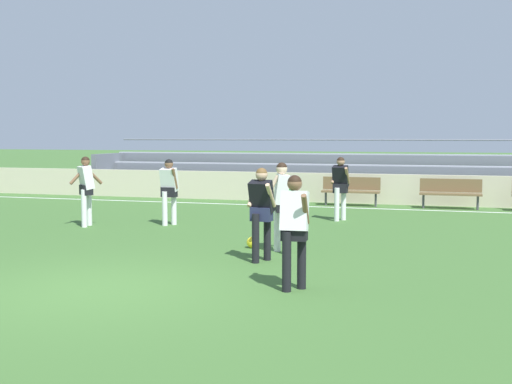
% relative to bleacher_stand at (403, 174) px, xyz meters
% --- Properties ---
extents(ground_plane, '(160.00, 160.00, 0.00)m').
position_rel_bleacher_stand_xyz_m(ground_plane, '(-3.38, -14.76, -0.85)').
color(ground_plane, '#3D662D').
extents(field_line_sideline, '(44.00, 0.12, 0.01)m').
position_rel_bleacher_stand_xyz_m(field_line_sideline, '(-3.38, -3.35, -0.85)').
color(field_line_sideline, white).
rests_on(field_line_sideline, ground).
extents(sideline_wall, '(48.00, 0.16, 0.97)m').
position_rel_bleacher_stand_xyz_m(sideline_wall, '(-3.38, -1.98, -0.37)').
color(sideline_wall, beige).
rests_on(sideline_wall, ground).
extents(bleacher_stand, '(22.96, 2.69, 2.07)m').
position_rel_bleacher_stand_xyz_m(bleacher_stand, '(0.00, 0.00, 0.00)').
color(bleacher_stand, '#9EA3AD').
rests_on(bleacher_stand, ground).
extents(bench_far_left, '(1.80, 0.40, 0.90)m').
position_rel_bleacher_stand_xyz_m(bench_far_left, '(-1.42, -2.75, -0.31)').
color(bench_far_left, brown).
rests_on(bench_far_left, ground).
extents(bench_near_bin, '(1.80, 0.40, 0.90)m').
position_rel_bleacher_stand_xyz_m(bench_near_bin, '(1.57, -2.75, -0.31)').
color(bench_near_bin, brown).
rests_on(bench_near_bin, ground).
extents(trash_bin, '(0.50, 0.50, 0.84)m').
position_rel_bleacher_stand_xyz_m(trash_bin, '(-3.36, -2.86, -0.43)').
color(trash_bin, '#2D7F3D').
rests_on(trash_bin, ground).
extents(player_dark_on_ball, '(0.48, 0.57, 1.64)m').
position_rel_bleacher_stand_xyz_m(player_dark_on_ball, '(-1.67, -12.11, 0.12)').
color(player_dark_on_ball, black).
rests_on(player_dark_on_ball, ground).
extents(player_white_trailing_run, '(0.63, 0.46, 1.70)m').
position_rel_bleacher_stand_xyz_m(player_white_trailing_run, '(-1.54, -11.18, 0.16)').
color(player_white_trailing_run, white).
rests_on(player_white_trailing_run, ground).
extents(player_white_wide_right, '(0.72, 0.48, 1.70)m').
position_rel_bleacher_stand_xyz_m(player_white_wide_right, '(-6.93, -9.12, 0.16)').
color(player_white_wide_right, white).
rests_on(player_white_wide_right, ground).
extents(player_white_wide_left, '(0.45, 0.57, 1.64)m').
position_rel_bleacher_stand_xyz_m(player_white_wide_left, '(-0.65, -13.97, 0.12)').
color(player_white_wide_left, black).
rests_on(player_white_wide_left, ground).
extents(player_white_overlapping, '(0.45, 0.41, 1.63)m').
position_rel_bleacher_stand_xyz_m(player_white_overlapping, '(-5.09, -8.36, 0.11)').
color(player_white_overlapping, white).
rests_on(player_white_overlapping, ground).
extents(player_dark_challenging, '(0.48, 0.56, 1.65)m').
position_rel_bleacher_stand_xyz_m(player_dark_challenging, '(-1.19, -6.33, 0.13)').
color(player_dark_challenging, white).
rests_on(player_dark_challenging, ground).
extents(soccer_ball, '(0.22, 0.22, 0.22)m').
position_rel_bleacher_stand_xyz_m(soccer_ball, '(-2.21, -10.86, -0.74)').
color(soccer_ball, yellow).
rests_on(soccer_ball, ground).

